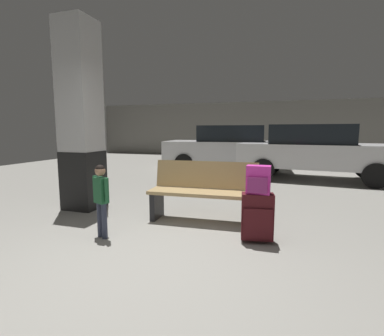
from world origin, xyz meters
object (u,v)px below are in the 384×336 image
at_px(bench, 203,192).
at_px(backpack_bright, 258,180).
at_px(parked_car_near, 315,150).
at_px(parked_car_far, 228,147).
at_px(child, 101,193).
at_px(suitcase, 257,217).
at_px(structural_pillar, 81,117).

distance_m(bench, backpack_bright, 1.12).
xyz_separation_m(parked_car_near, parked_car_far, (-2.64, 1.09, 0.00)).
xyz_separation_m(child, parked_car_near, (2.97, 5.59, 0.23)).
bearing_deg(backpack_bright, bench, 143.63).
xyz_separation_m(bench, suitcase, (0.86, -0.63, -0.12)).
bearing_deg(parked_car_far, suitcase, -75.99).
distance_m(structural_pillar, parked_car_near, 6.12).
height_order(child, parked_car_far, parked_car_far).
bearing_deg(parked_car_near, parked_car_far, 157.52).
distance_m(structural_pillar, parked_car_far, 5.79).
distance_m(bench, suitcase, 1.07).
relative_size(structural_pillar, backpack_bright, 9.34).
bearing_deg(parked_car_near, suitcase, -101.86).
xyz_separation_m(structural_pillar, suitcase, (3.04, -0.69, -1.26)).
bearing_deg(parked_car_far, structural_pillar, -105.02).
relative_size(structural_pillar, parked_car_near, 0.75).
bearing_deg(parked_car_far, backpack_bright, -76.00).
bearing_deg(backpack_bright, parked_car_far, 104.00).
bearing_deg(suitcase, backpack_bright, -154.25).
distance_m(backpack_bright, parked_car_far, 6.42).
height_order(suitcase, parked_car_near, parked_car_near).
bearing_deg(parked_car_near, structural_pillar, -132.78).
xyz_separation_m(suitcase, backpack_bright, (-0.00, -0.00, 0.45)).
bearing_deg(child, structural_pillar, 135.55).
relative_size(structural_pillar, parked_car_far, 0.75).
bearing_deg(backpack_bright, structural_pillar, 167.29).
bearing_deg(bench, backpack_bright, -36.37).
relative_size(child, parked_car_far, 0.22).
distance_m(bench, child, 1.50).
bearing_deg(parked_car_far, child, -92.85).
xyz_separation_m(backpack_bright, parked_car_far, (-1.55, 6.23, 0.03)).
xyz_separation_m(child, parked_car_far, (0.33, 6.68, 0.23)).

